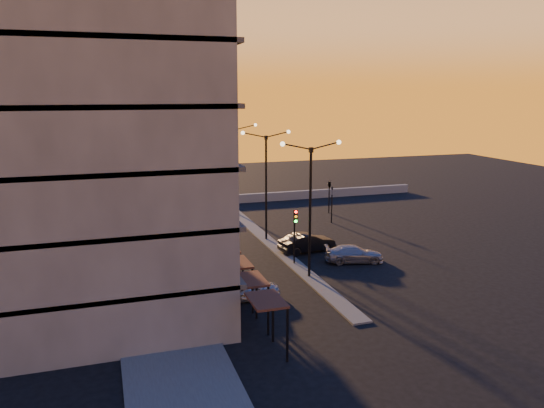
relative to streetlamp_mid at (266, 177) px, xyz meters
The scene contains 14 objects.
ground 11.46m from the streetlamp_mid, 90.00° to the right, with size 120.00×120.00×0.00m, color black.
sidewalk_west 13.30m from the streetlamp_mid, 150.26° to the right, with size 5.00×40.00×0.12m, color #4C4C4A.
median 5.53m from the streetlamp_mid, 90.00° to the left, with size 1.20×36.00×0.12m, color #4C4C4A.
parapet 16.91m from the streetlamp_mid, 82.87° to the left, with size 44.00×0.50×1.00m, color gray.
building 18.31m from the streetlamp_mid, 144.54° to the right, with size 14.35×17.08×25.00m.
streetlamp_near 10.00m from the streetlamp_mid, 90.00° to the right, with size 4.32×0.32×9.51m.
streetlamp_mid is the anchor object (origin of this frame).
streetlamp_far 10.00m from the streetlamp_mid, 90.00° to the left, with size 4.32×0.32×9.51m.
traffic_light_main 7.62m from the streetlamp_mid, 90.00° to the right, with size 0.28×0.44×4.25m.
signal_east_a 9.67m from the streetlamp_mid, 26.57° to the left, with size 0.13×0.16×3.60m.
signal_east_b 12.67m from the streetlamp_mid, 40.10° to the left, with size 0.42×1.99×3.60m.
car_hatchback 14.36m from the streetlamp_mid, 112.34° to the right, with size 1.65×4.10×1.40m, color #999BA1.
car_sedan 6.79m from the streetlamp_mid, 63.57° to the right, with size 1.61×4.61×1.52m, color black.
car_wagon 10.32m from the streetlamp_mid, 59.95° to the right, with size 1.79×4.40×1.28m, color gray.
Camera 1 is at (-13.28, -32.49, 12.66)m, focal length 35.00 mm.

